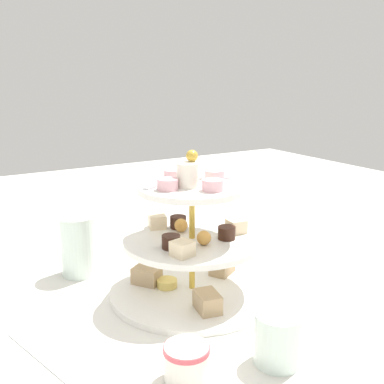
{
  "coord_description": "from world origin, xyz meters",
  "views": [
    {
      "loc": [
        0.38,
        0.64,
        0.38
      ],
      "look_at": [
        0.0,
        0.0,
        0.18
      ],
      "focal_mm": 43.01,
      "sensor_mm": 36.0,
      "label": 1
    }
  ],
  "objects_px": {
    "water_glass_short_left": "(278,338)",
    "butter_knife_right": "(40,356)",
    "teacup_with_saucer": "(186,365)",
    "tiered_serving_stand": "(192,250)",
    "water_glass_tall_right": "(78,246)",
    "butter_knife_left": "(214,238)"
  },
  "relations": [
    {
      "from": "water_glass_tall_right",
      "to": "water_glass_short_left",
      "type": "xyz_separation_m",
      "value": [
        -0.14,
        0.41,
        -0.02
      ]
    },
    {
      "from": "water_glass_short_left",
      "to": "teacup_with_saucer",
      "type": "xyz_separation_m",
      "value": [
        0.13,
        -0.03,
        -0.01
      ]
    },
    {
      "from": "water_glass_tall_right",
      "to": "teacup_with_saucer",
      "type": "height_order",
      "value": "water_glass_tall_right"
    },
    {
      "from": "water_glass_tall_right",
      "to": "teacup_with_saucer",
      "type": "distance_m",
      "value": 0.39
    },
    {
      "from": "teacup_with_saucer",
      "to": "butter_knife_right",
      "type": "bearing_deg",
      "value": -45.8
    },
    {
      "from": "tiered_serving_stand",
      "to": "water_glass_short_left",
      "type": "relative_size",
      "value": 4.04
    },
    {
      "from": "tiered_serving_stand",
      "to": "butter_knife_left",
      "type": "relative_size",
      "value": 1.7
    },
    {
      "from": "tiered_serving_stand",
      "to": "water_glass_tall_right",
      "type": "relative_size",
      "value": 2.48
    },
    {
      "from": "teacup_with_saucer",
      "to": "tiered_serving_stand",
      "type": "bearing_deg",
      "value": -122.53
    },
    {
      "from": "water_glass_tall_right",
      "to": "butter_knife_left",
      "type": "height_order",
      "value": "water_glass_tall_right"
    },
    {
      "from": "water_glass_short_left",
      "to": "teacup_with_saucer",
      "type": "bearing_deg",
      "value": -12.13
    },
    {
      "from": "water_glass_tall_right",
      "to": "butter_knife_left",
      "type": "relative_size",
      "value": 0.68
    },
    {
      "from": "tiered_serving_stand",
      "to": "water_glass_short_left",
      "type": "distance_m",
      "value": 0.24
    },
    {
      "from": "water_glass_short_left",
      "to": "butter_knife_right",
      "type": "bearing_deg",
      "value": -33.09
    },
    {
      "from": "water_glass_short_left",
      "to": "butter_knife_right",
      "type": "height_order",
      "value": "water_glass_short_left"
    },
    {
      "from": "teacup_with_saucer",
      "to": "butter_knife_right",
      "type": "relative_size",
      "value": 0.53
    },
    {
      "from": "water_glass_short_left",
      "to": "butter_knife_right",
      "type": "distance_m",
      "value": 0.32
    },
    {
      "from": "tiered_serving_stand",
      "to": "teacup_with_saucer",
      "type": "distance_m",
      "value": 0.25
    },
    {
      "from": "tiered_serving_stand",
      "to": "teacup_with_saucer",
      "type": "xyz_separation_m",
      "value": [
        0.13,
        0.21,
        -0.06
      ]
    },
    {
      "from": "butter_knife_right",
      "to": "water_glass_tall_right",
      "type": "bearing_deg",
      "value": 135.98
    },
    {
      "from": "water_glass_tall_right",
      "to": "water_glass_short_left",
      "type": "height_order",
      "value": "water_glass_tall_right"
    },
    {
      "from": "butter_knife_right",
      "to": "water_glass_short_left",
      "type": "bearing_deg",
      "value": 41.91
    }
  ]
}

